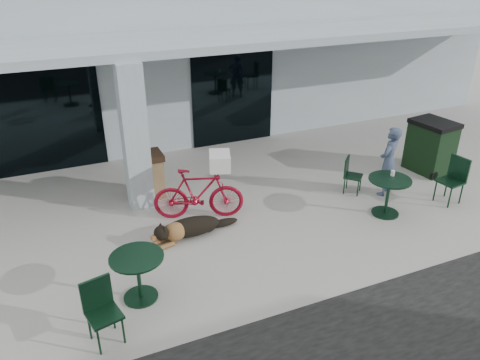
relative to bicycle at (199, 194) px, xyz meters
name	(u,v)px	position (x,y,z in m)	size (l,w,h in m)	color
ground	(246,243)	(0.51, -1.26, -0.56)	(80.00, 80.00, 0.00)	#A3A099
building	(139,47)	(0.51, 7.24, 1.69)	(22.00, 7.00, 4.50)	#ADBBC3
storefront_glass_left	(43,120)	(-2.69, 3.72, 0.79)	(2.80, 0.06, 2.70)	black
storefront_glass_right	(233,97)	(2.31, 3.72, 0.79)	(2.40, 0.06, 2.70)	black
column	(135,138)	(-0.99, 1.04, 1.00)	(0.50, 0.50, 3.12)	#ADBBC3
overhang	(182,41)	(0.51, 2.34, 2.65)	(22.00, 2.80, 0.18)	#ADBBC3
bicycle	(199,194)	(0.00, 0.00, 0.00)	(0.52, 1.85, 1.11)	maroon
laundry_basket	(220,161)	(0.43, -0.15, 0.72)	(0.55, 0.41, 0.33)	white
dog	(191,226)	(-0.38, -0.61, -0.33)	(1.35, 0.45, 0.45)	black
cup_near_dog	(180,226)	(-0.49, -0.26, -0.51)	(0.07, 0.07, 0.09)	white
cafe_table_near	(139,277)	(-1.69, -2.03, -0.16)	(0.85, 0.85, 0.80)	black
cafe_chair_near	(104,314)	(-2.33, -2.76, -0.07)	(0.44, 0.48, 0.98)	black
cafe_table_far	(387,197)	(3.68, -1.42, -0.15)	(0.88, 0.88, 0.82)	black
cafe_chair_far_a	(353,176)	(3.61, -0.32, -0.13)	(0.38, 0.42, 0.85)	black
cafe_chair_far_b	(450,181)	(5.26, -1.54, -0.03)	(0.47, 0.52, 1.04)	black
person	(389,161)	(4.26, -0.67, 0.25)	(0.59, 0.39, 1.61)	#3B4964
cup_on_table	(393,173)	(3.82, -1.31, 0.32)	(0.08, 0.08, 0.11)	white
trash_receptacle	(150,175)	(-0.69, 1.37, -0.04)	(0.61, 0.61, 1.04)	olive
wheeled_bin	(431,146)	(6.08, -0.06, 0.10)	(0.81, 1.03, 1.31)	black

